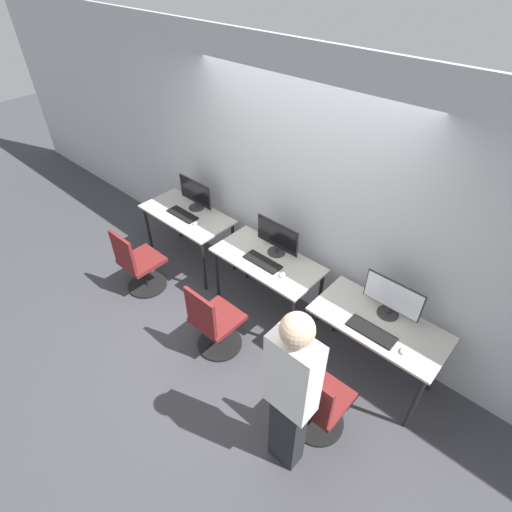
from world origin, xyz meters
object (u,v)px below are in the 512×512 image
office_chair_left (139,266)px  person_right (291,392)px  office_chair_center (214,325)px  monitor_right (392,298)px  keyboard_center (263,262)px  keyboard_right (371,331)px  monitor_left (195,194)px  mouse_right (404,351)px  mouse_center (283,274)px  keyboard_left (183,214)px  mouse_left (196,223)px  monitor_center (277,237)px  office_chair_right (317,405)px

office_chair_left → person_right: size_ratio=0.51×
office_chair_center → monitor_right: (1.35, 0.94, 0.61)m
keyboard_center → office_chair_center: office_chair_center is taller
keyboard_center → keyboard_right: bearing=-3.1°
monitor_left → monitor_right: size_ratio=1.00×
office_chair_left → mouse_right: bearing=11.5°
keyboard_center → person_right: 1.66m
office_chair_left → mouse_center: bearing=22.0°
monitor_left → monitor_right: same height
monitor_left → office_chair_center: monitor_left is taller
person_right → keyboard_center: bearing=138.4°
mouse_center → mouse_right: size_ratio=1.00×
monitor_left → keyboard_left: bearing=-90.0°
mouse_left → monitor_right: (2.39, 0.22, 0.19)m
monitor_left → person_right: bearing=-27.7°
office_chair_left → monitor_right: (2.69, 0.91, 0.61)m
monitor_right → keyboard_center: bearing=-170.4°
monitor_left → keyboard_center: size_ratio=1.26×
monitor_left → mouse_right: 2.98m
keyboard_left → office_chair_left: size_ratio=0.49×
keyboard_left → keyboard_center: bearing=-0.7°
keyboard_center → person_right: bearing=-41.6°
keyboard_right → mouse_left: bearing=178.2°
mouse_right → mouse_center: bearing=177.5°
mouse_center → keyboard_left: bearing=178.7°
mouse_left → office_chair_left: office_chair_left is taller
monitor_center → office_chair_center: bearing=-91.6°
office_chair_left → mouse_center: office_chair_left is taller
person_right → mouse_right: bearing=68.7°
monitor_center → keyboard_right: size_ratio=1.26×
mouse_center → person_right: 1.44m
monitor_left → monitor_center: (1.33, -0.02, 0.00)m
keyboard_left → keyboard_center: size_ratio=1.00×
keyboard_center → office_chair_right: office_chair_right is taller
mouse_left → keyboard_right: size_ratio=0.21×
monitor_right → mouse_center: bearing=-166.8°
keyboard_left → office_chair_left: 0.82m
office_chair_left → keyboard_right: bearing=12.8°
monitor_left → mouse_center: monitor_left is taller
office_chair_left → office_chair_right: same height
monitor_right → mouse_left: bearing=-174.7°
mouse_center → office_chair_right: (0.98, -0.71, -0.42)m
keyboard_left → office_chair_left: office_chair_left is taller
office_chair_left → monitor_center: bearing=33.8°
office_chair_left → monitor_right: monitor_right is taller
office_chair_center → keyboard_right: office_chair_center is taller
office_chair_left → monitor_right: bearing=18.7°
monitor_right → office_chair_right: bearing=-93.5°
monitor_left → person_right: person_right is taller
keyboard_left → office_chair_right: (2.59, -0.75, -0.41)m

